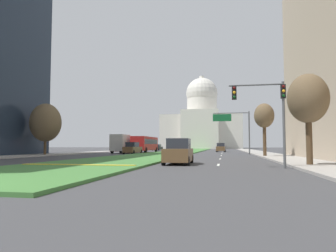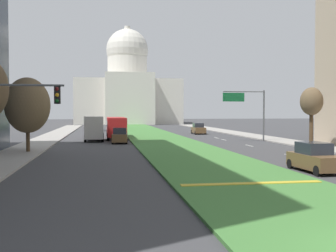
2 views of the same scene
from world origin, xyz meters
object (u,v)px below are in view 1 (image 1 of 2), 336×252
object	(u,v)px
sedan_far_horizon	(157,148)
traffic_light_near_right	(269,105)
overhead_guide_sign	(235,124)
box_truck_delivery	(122,144)
street_tree_right_mid	(264,116)
capitol_building	(202,123)
sedan_distant	(221,148)
sedan_midblock	(133,148)
city_bus	(145,143)
street_tree_right_near	(308,99)
sedan_lead_stopped	(179,152)
street_tree_left_mid	(46,123)

from	to	relation	value
sedan_far_horizon	traffic_light_near_right	bearing A→B (deg)	-71.47
overhead_guide_sign	box_truck_delivery	size ratio (longest dim) A/B	1.02
traffic_light_near_right	sedan_far_horizon	world-z (taller)	traffic_light_near_right
street_tree_right_mid	box_truck_delivery	distance (m)	26.51
capitol_building	box_truck_delivery	xyz separation A→B (m)	(-8.65, -74.28, -8.71)
overhead_guide_sign	sedan_distant	distance (m)	17.95
sedan_midblock	city_bus	bearing A→B (deg)	91.33
street_tree_right_near	sedan_lead_stopped	size ratio (longest dim) A/B	1.39
overhead_guide_sign	city_bus	xyz separation A→B (m)	(-16.37, 8.45, -2.88)
city_bus	capitol_building	bearing A→B (deg)	85.30
sedan_midblock	sedan_distant	distance (m)	22.29
traffic_light_near_right	sedan_distant	distance (m)	45.95
sedan_distant	capitol_building	bearing A→B (deg)	97.76
street_tree_right_mid	city_bus	size ratio (longest dim) A/B	0.57
capitol_building	sedan_midblock	size ratio (longest dim) A/B	6.91
street_tree_right_mid	box_truck_delivery	world-z (taller)	street_tree_right_mid
city_bus	sedan_far_horizon	bearing A→B (deg)	96.88
overhead_guide_sign	sedan_midblock	xyz separation A→B (m)	(-16.17, -0.14, -3.78)
street_tree_right_near	sedan_midblock	size ratio (longest dim) A/B	1.30
capitol_building	sedan_distant	size ratio (longest dim) A/B	7.32
box_truck_delivery	capitol_building	bearing A→B (deg)	83.36
overhead_guide_sign	sedan_distant	xyz separation A→B (m)	(-2.39, 17.38, -3.79)
traffic_light_near_right	street_tree_right_mid	bearing A→B (deg)	83.78
sedan_lead_stopped	city_bus	xyz separation A→B (m)	(-11.44, 33.91, 0.91)
traffic_light_near_right	street_tree_left_mid	bearing A→B (deg)	145.78
overhead_guide_sign	sedan_far_horizon	world-z (taller)	overhead_guide_sign
street_tree_right_mid	sedan_midblock	bearing A→B (deg)	151.95
city_bus	traffic_light_near_right	bearing A→B (deg)	-64.72
street_tree_right_mid	city_bus	distance (m)	27.13
capitol_building	street_tree_left_mid	xyz separation A→B (m)	(-14.30, -88.69, -6.03)
capitol_building	sedan_far_horizon	world-z (taller)	capitol_building
sedan_lead_stopped	sedan_distant	bearing A→B (deg)	86.60
street_tree_right_mid	sedan_lead_stopped	world-z (taller)	street_tree_right_mid
traffic_light_near_right	city_bus	bearing A→B (deg)	115.28
traffic_light_near_right	street_tree_right_near	bearing A→B (deg)	32.20
street_tree_right_mid	city_bus	bearing A→B (deg)	135.84
capitol_building	sedan_distant	distance (m)	61.91
traffic_light_near_right	box_truck_delivery	size ratio (longest dim) A/B	0.81
street_tree_right_near	sedan_distant	size ratio (longest dim) A/B	1.38
overhead_guide_sign	sedan_far_horizon	xyz separation A→B (m)	(-19.21, 31.99, -3.88)
capitol_building	sedan_lead_stopped	size ratio (longest dim) A/B	7.36
sedan_lead_stopped	capitol_building	bearing A→B (deg)	93.16
street_tree_right_near	sedan_lead_stopped	distance (m)	9.34
traffic_light_near_right	box_truck_delivery	xyz separation A→B (m)	(-20.31, 32.07, -2.12)
sedan_midblock	sedan_distant	size ratio (longest dim) A/B	1.06
overhead_guide_sign	sedan_distant	bearing A→B (deg)	97.82
sedan_lead_stopped	sedan_far_horizon	distance (m)	59.20
street_tree_right_near	street_tree_left_mid	bearing A→B (deg)	150.81
overhead_guide_sign	street_tree_right_near	world-z (taller)	overhead_guide_sign
sedan_midblock	city_bus	xyz separation A→B (m)	(-0.20, 8.59, 0.91)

